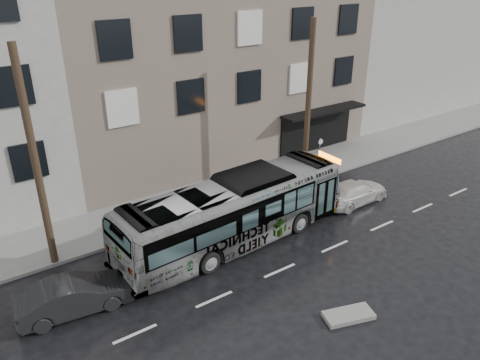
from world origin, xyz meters
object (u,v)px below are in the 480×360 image
object	(u,v)px
utility_pole_front	(308,105)
sign_post	(319,158)
bus	(234,212)
utility_pole_rear	(35,163)
white_sedan	(354,192)
dark_sedan	(74,296)

from	to	relation	value
utility_pole_front	sign_post	world-z (taller)	utility_pole_front
sign_post	bus	world-z (taller)	bus
utility_pole_rear	bus	size ratio (longest dim) A/B	0.80
utility_pole_front	white_sedan	world-z (taller)	utility_pole_front
utility_pole_rear	white_sedan	distance (m)	15.51
sign_post	dark_sedan	world-z (taller)	sign_post
utility_pole_front	utility_pole_rear	distance (m)	14.00
white_sedan	dark_sedan	bearing A→B (deg)	89.32
utility_pole_rear	white_sedan	xyz separation A→B (m)	(14.60, -3.27, -4.05)
white_sedan	dark_sedan	distance (m)	14.78
sign_post	white_sedan	xyz separation A→B (m)	(-0.50, -3.27, -0.75)
bus	white_sedan	distance (m)	7.51
dark_sedan	sign_post	bearing A→B (deg)	-71.35
utility_pole_front	utility_pole_rear	bearing A→B (deg)	180.00
utility_pole_rear	dark_sedan	size ratio (longest dim) A/B	2.21
utility_pole_front	utility_pole_rear	world-z (taller)	same
utility_pole_front	utility_pole_rear	size ratio (longest dim) A/B	1.00
utility_pole_rear	bus	distance (m)	8.33
sign_post	dark_sedan	distance (m)	15.67
utility_pole_rear	sign_post	distance (m)	15.46
white_sedan	dark_sedan	size ratio (longest dim) A/B	1.01
utility_pole_rear	sign_post	xyz separation A→B (m)	(15.10, 0.00, -3.30)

